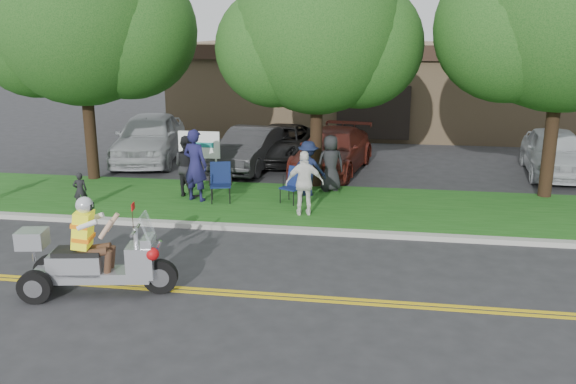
# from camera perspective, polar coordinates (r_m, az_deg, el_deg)

# --- Properties ---
(ground) EXTENTS (120.00, 120.00, 0.00)m
(ground) POSITION_cam_1_polar(r_m,az_deg,el_deg) (11.71, -3.91, -8.48)
(ground) COLOR #28282B
(ground) RESTS_ON ground
(centerline_near) EXTENTS (60.00, 0.10, 0.01)m
(centerline_near) POSITION_cam_1_polar(r_m,az_deg,el_deg) (11.20, -4.58, -9.62)
(centerline_near) COLOR gold
(centerline_near) RESTS_ON ground
(centerline_far) EXTENTS (60.00, 0.10, 0.01)m
(centerline_far) POSITION_cam_1_polar(r_m,az_deg,el_deg) (11.34, -4.39, -9.29)
(centerline_far) COLOR gold
(centerline_far) RESTS_ON ground
(curb) EXTENTS (60.00, 0.25, 0.12)m
(curb) POSITION_cam_1_polar(r_m,az_deg,el_deg) (14.48, -1.24, -3.50)
(curb) COLOR #A8A89E
(curb) RESTS_ON ground
(grass_verge) EXTENTS (60.00, 4.00, 0.10)m
(grass_verge) POSITION_cam_1_polar(r_m,az_deg,el_deg) (16.50, 0.08, -1.16)
(grass_verge) COLOR #184F15
(grass_verge) RESTS_ON ground
(commercial_building) EXTENTS (18.00, 8.20, 4.00)m
(commercial_building) POSITION_cam_1_polar(r_m,az_deg,el_deg) (29.55, 8.21, 9.79)
(commercial_building) COLOR #9E7F5B
(commercial_building) RESTS_ON ground
(tree_left) EXTENTS (6.62, 5.40, 7.78)m
(tree_left) POSITION_cam_1_polar(r_m,az_deg,el_deg) (19.62, -18.61, 14.86)
(tree_left) COLOR #332114
(tree_left) RESTS_ON ground
(tree_mid) EXTENTS (5.88, 4.80, 7.05)m
(tree_mid) POSITION_cam_1_polar(r_m,az_deg,el_deg) (17.79, 2.96, 14.31)
(tree_mid) COLOR #332114
(tree_mid) RESTS_ON ground
(tree_right) EXTENTS (6.86, 5.60, 8.07)m
(tree_right) POSITION_cam_1_polar(r_m,az_deg,el_deg) (18.08, 24.64, 14.90)
(tree_right) COLOR #332114
(tree_right) RESTS_ON ground
(business_sign) EXTENTS (1.25, 0.06, 1.75)m
(business_sign) POSITION_cam_1_polar(r_m,az_deg,el_deg) (18.20, -8.30, 4.12)
(business_sign) COLOR silver
(business_sign) RESTS_ON ground
(trike_scooter) EXTENTS (2.79, 1.12, 1.83)m
(trike_scooter) POSITION_cam_1_polar(r_m,az_deg,el_deg) (11.56, -17.91, -6.12)
(trike_scooter) COLOR black
(trike_scooter) RESTS_ON ground
(lawn_chair_a) EXTENTS (0.69, 0.70, 0.96)m
(lawn_chair_a) POSITION_cam_1_polar(r_m,az_deg,el_deg) (16.42, 0.53, 0.89)
(lawn_chair_a) COLOR black
(lawn_chair_a) RESTS_ON grass_verge
(lawn_chair_b) EXTENTS (0.68, 0.69, 1.06)m
(lawn_chair_b) POSITION_cam_1_polar(r_m,az_deg,el_deg) (16.64, -6.33, 1.18)
(lawn_chair_b) COLOR black
(lawn_chair_b) RESTS_ON grass_verge
(spectator_adult_left) EXTENTS (0.83, 0.67, 1.97)m
(spectator_adult_left) POSITION_cam_1_polar(r_m,az_deg,el_deg) (16.67, -8.67, 2.50)
(spectator_adult_left) COLOR #191844
(spectator_adult_left) RESTS_ON grass_verge
(spectator_adult_mid) EXTENTS (1.04, 0.97, 1.71)m
(spectator_adult_mid) POSITION_cam_1_polar(r_m,az_deg,el_deg) (17.19, -9.40, 2.42)
(spectator_adult_mid) COLOR black
(spectator_adult_mid) RESTS_ON grass_verge
(spectator_adult_right) EXTENTS (1.02, 0.57, 1.64)m
(spectator_adult_right) POSITION_cam_1_polar(r_m,az_deg,el_deg) (15.24, 1.57, 0.83)
(spectator_adult_right) COLOR white
(spectator_adult_right) RESTS_ON grass_verge
(spectator_chair_a) EXTENTS (1.05, 0.66, 1.55)m
(spectator_chair_a) POSITION_cam_1_polar(r_m,az_deg,el_deg) (17.04, 1.90, 2.22)
(spectator_chair_a) COLOR #141B39
(spectator_chair_a) RESTS_ON grass_verge
(spectator_chair_b) EXTENTS (0.93, 0.77, 1.63)m
(spectator_chair_b) POSITION_cam_1_polar(r_m,az_deg,el_deg) (17.56, 4.00, 2.71)
(spectator_chair_b) COLOR black
(spectator_chair_b) RESTS_ON grass_verge
(child_left) EXTENTS (0.42, 0.37, 0.96)m
(child_left) POSITION_cam_1_polar(r_m,az_deg,el_deg) (16.75, -18.88, 0.14)
(child_left) COLOR black
(child_left) RESTS_ON grass_verge
(parked_car_far_left) EXTENTS (2.90, 5.42, 1.75)m
(parked_car_far_left) POSITION_cam_1_polar(r_m,az_deg,el_deg) (22.52, -12.84, 5.02)
(parked_car_far_left) COLOR #ADB0B5
(parked_car_far_left) RESTS_ON ground
(parked_car_left) EXTENTS (2.05, 4.42, 1.40)m
(parked_car_left) POSITION_cam_1_polar(r_m,az_deg,el_deg) (20.76, -3.57, 4.04)
(parked_car_left) COLOR #2C2C2E
(parked_car_left) RESTS_ON ground
(parked_car_mid) EXTENTS (2.44, 4.73, 1.28)m
(parked_car_mid) POSITION_cam_1_polar(r_m,az_deg,el_deg) (22.07, -0.66, 4.57)
(parked_car_mid) COLOR black
(parked_car_mid) RESTS_ON ground
(parked_car_right) EXTENTS (2.79, 5.15, 1.42)m
(parked_car_right) POSITION_cam_1_polar(r_m,az_deg,el_deg) (20.42, 4.19, 3.86)
(parked_car_right) COLOR #551C14
(parked_car_right) RESTS_ON ground
(parked_car_far_right) EXTENTS (2.21, 4.63, 1.53)m
(parked_car_far_right) POSITION_cam_1_polar(r_m,az_deg,el_deg) (21.72, 23.67, 3.45)
(parked_car_far_right) COLOR silver
(parked_car_far_right) RESTS_ON ground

